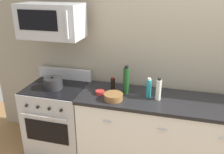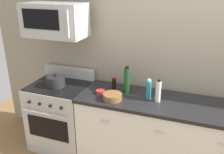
{
  "view_description": "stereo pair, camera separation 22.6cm",
  "coord_description": "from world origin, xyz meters",
  "px_view_note": "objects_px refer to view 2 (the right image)",
  "views": [
    {
      "loc": [
        -0.26,
        -2.53,
        2.17
      ],
      "look_at": [
        -0.92,
        -0.05,
        1.15
      ],
      "focal_mm": 38.42,
      "sensor_mm": 36.0,
      "label": 1
    },
    {
      "loc": [
        -0.05,
        -2.46,
        2.17
      ],
      "look_at": [
        -0.92,
        -0.05,
        1.15
      ],
      "focal_mm": 38.42,
      "sensor_mm": 36.0,
      "label": 2
    }
  ],
  "objects_px": {
    "bottle_vinegar_white": "(158,91)",
    "bottle_dish_soap": "(149,89)",
    "microwave": "(55,20)",
    "stockpot": "(56,81)",
    "bowl_red_small": "(100,92)",
    "bowl_wooden_salad": "(112,96)",
    "bottle_soy_sauce_dark": "(114,84)",
    "range_oven": "(61,115)",
    "bottle_wine_green": "(127,81)"
  },
  "relations": [
    {
      "from": "range_oven",
      "to": "bottle_soy_sauce_dark",
      "type": "distance_m",
      "value": 0.91
    },
    {
      "from": "bottle_wine_green",
      "to": "bowl_wooden_salad",
      "type": "relative_size",
      "value": 1.57
    },
    {
      "from": "bottle_vinegar_white",
      "to": "range_oven",
      "type": "bearing_deg",
      "value": 179.11
    },
    {
      "from": "bottle_soy_sauce_dark",
      "to": "bottle_dish_soap",
      "type": "xyz_separation_m",
      "value": [
        0.45,
        -0.09,
        0.03
      ]
    },
    {
      "from": "range_oven",
      "to": "bowl_wooden_salad",
      "type": "bearing_deg",
      "value": -10.97
    },
    {
      "from": "bottle_wine_green",
      "to": "bowl_red_small",
      "type": "relative_size",
      "value": 3.1
    },
    {
      "from": "range_oven",
      "to": "microwave",
      "type": "bearing_deg",
      "value": 89.71
    },
    {
      "from": "range_oven",
      "to": "bowl_wooden_salad",
      "type": "relative_size",
      "value": 4.88
    },
    {
      "from": "bowl_wooden_salad",
      "to": "bowl_red_small",
      "type": "relative_size",
      "value": 1.97
    },
    {
      "from": "microwave",
      "to": "bottle_vinegar_white",
      "type": "distance_m",
      "value": 1.48
    },
    {
      "from": "range_oven",
      "to": "bottle_wine_green",
      "type": "height_order",
      "value": "bottle_wine_green"
    },
    {
      "from": "range_oven",
      "to": "bottle_wine_green",
      "type": "bearing_deg",
      "value": 3.99
    },
    {
      "from": "microwave",
      "to": "bottle_dish_soap",
      "type": "distance_m",
      "value": 1.39
    },
    {
      "from": "bottle_wine_green",
      "to": "bowl_wooden_salad",
      "type": "bearing_deg",
      "value": -114.53
    },
    {
      "from": "bowl_red_small",
      "to": "bowl_wooden_salad",
      "type": "bearing_deg",
      "value": -28.66
    },
    {
      "from": "bottle_wine_green",
      "to": "bottle_vinegar_white",
      "type": "height_order",
      "value": "bottle_wine_green"
    },
    {
      "from": "range_oven",
      "to": "bowl_red_small",
      "type": "xyz_separation_m",
      "value": [
        0.61,
        -0.05,
        0.47
      ]
    },
    {
      "from": "range_oven",
      "to": "bottle_vinegar_white",
      "type": "height_order",
      "value": "bottle_vinegar_white"
    },
    {
      "from": "bottle_dish_soap",
      "to": "bowl_wooden_salad",
      "type": "bearing_deg",
      "value": -155.22
    },
    {
      "from": "range_oven",
      "to": "stockpot",
      "type": "height_order",
      "value": "stockpot"
    },
    {
      "from": "bottle_soy_sauce_dark",
      "to": "bowl_wooden_salad",
      "type": "bearing_deg",
      "value": -74.0
    },
    {
      "from": "range_oven",
      "to": "bowl_red_small",
      "type": "relative_size",
      "value": 9.63
    },
    {
      "from": "bottle_wine_green",
      "to": "bowl_wooden_salad",
      "type": "height_order",
      "value": "bottle_wine_green"
    },
    {
      "from": "microwave",
      "to": "bottle_vinegar_white",
      "type": "xyz_separation_m",
      "value": [
        1.3,
        -0.06,
        -0.71
      ]
    },
    {
      "from": "bottle_wine_green",
      "to": "bowl_red_small",
      "type": "xyz_separation_m",
      "value": [
        -0.29,
        -0.11,
        -0.14
      ]
    },
    {
      "from": "stockpot",
      "to": "microwave",
      "type": "bearing_deg",
      "value": 89.87
    },
    {
      "from": "bottle_wine_green",
      "to": "stockpot",
      "type": "bearing_deg",
      "value": -172.69
    },
    {
      "from": "microwave",
      "to": "bottle_wine_green",
      "type": "relative_size",
      "value": 2.17
    },
    {
      "from": "range_oven",
      "to": "bottle_vinegar_white",
      "type": "relative_size",
      "value": 4.07
    },
    {
      "from": "range_oven",
      "to": "bottle_soy_sauce_dark",
      "type": "height_order",
      "value": "bottle_soy_sauce_dark"
    },
    {
      "from": "bottle_wine_green",
      "to": "stockpot",
      "type": "relative_size",
      "value": 1.5
    },
    {
      "from": "range_oven",
      "to": "stockpot",
      "type": "relative_size",
      "value": 4.68
    },
    {
      "from": "bottle_soy_sauce_dark",
      "to": "stockpot",
      "type": "relative_size",
      "value": 0.73
    },
    {
      "from": "bottle_soy_sauce_dark",
      "to": "bottle_vinegar_white",
      "type": "xyz_separation_m",
      "value": [
        0.57,
        -0.13,
        0.05
      ]
    },
    {
      "from": "microwave",
      "to": "bottle_vinegar_white",
      "type": "height_order",
      "value": "microwave"
    },
    {
      "from": "microwave",
      "to": "bottle_vinegar_white",
      "type": "bearing_deg",
      "value": -2.86
    },
    {
      "from": "bottle_dish_soap",
      "to": "stockpot",
      "type": "xyz_separation_m",
      "value": [
        -1.19,
        -0.07,
        -0.04
      ]
    },
    {
      "from": "bowl_wooden_salad",
      "to": "stockpot",
      "type": "bearing_deg",
      "value": 172.71
    },
    {
      "from": "bottle_vinegar_white",
      "to": "stockpot",
      "type": "relative_size",
      "value": 1.15
    },
    {
      "from": "microwave",
      "to": "bowl_wooden_salad",
      "type": "xyz_separation_m",
      "value": [
        0.81,
        -0.2,
        -0.79
      ]
    },
    {
      "from": "bottle_soy_sauce_dark",
      "to": "bottle_vinegar_white",
      "type": "relative_size",
      "value": 0.64
    },
    {
      "from": "microwave",
      "to": "bowl_red_small",
      "type": "xyz_separation_m",
      "value": [
        0.61,
        -0.1,
        -0.81
      ]
    },
    {
      "from": "range_oven",
      "to": "stockpot",
      "type": "xyz_separation_m",
      "value": [
        0.0,
        -0.05,
        0.52
      ]
    },
    {
      "from": "bottle_wine_green",
      "to": "bowl_red_small",
      "type": "height_order",
      "value": "bottle_wine_green"
    },
    {
      "from": "bowl_wooden_salad",
      "to": "microwave",
      "type": "bearing_deg",
      "value": 166.0
    },
    {
      "from": "bottle_wine_green",
      "to": "stockpot",
      "type": "height_order",
      "value": "bottle_wine_green"
    },
    {
      "from": "bowl_red_small",
      "to": "stockpot",
      "type": "distance_m",
      "value": 0.62
    },
    {
      "from": "bottle_wine_green",
      "to": "bottle_vinegar_white",
      "type": "xyz_separation_m",
      "value": [
        0.39,
        -0.08,
        -0.04
      ]
    },
    {
      "from": "range_oven",
      "to": "bowl_red_small",
      "type": "height_order",
      "value": "range_oven"
    },
    {
      "from": "bottle_vinegar_white",
      "to": "bottle_dish_soap",
      "type": "xyz_separation_m",
      "value": [
        -0.11,
        0.04,
        -0.01
      ]
    }
  ]
}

